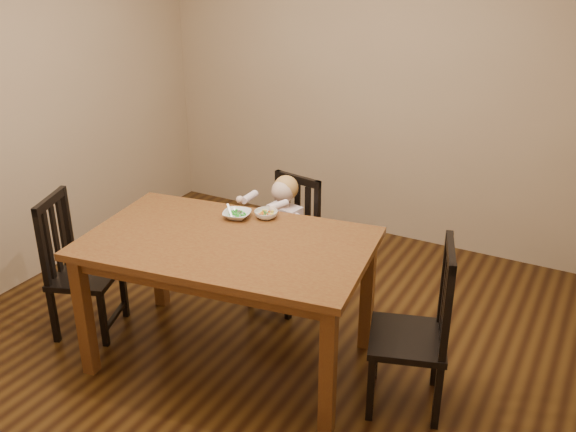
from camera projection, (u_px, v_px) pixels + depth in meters
The scene contains 9 objects.
room at pixel (252, 146), 3.75m from camera, with size 4.01×4.01×2.71m.
dining_table at pixel (228, 255), 3.81m from camera, with size 1.80×1.23×0.84m.
chair_child at pixel (287, 244), 4.60m from camera, with size 0.46×0.45×0.94m.
chair_left at pixel (78, 268), 4.24m from camera, with size 0.52×0.53×0.97m.
chair_right at pixel (418, 331), 3.53m from camera, with size 0.53×0.54×1.01m.
toddler at pixel (283, 229), 4.51m from camera, with size 0.30×0.38×0.52m, color silver, non-canonical shape.
bowl_peas at pixel (237, 215), 4.06m from camera, with size 0.17×0.17×0.04m, color silver.
bowl_veg at pixel (266, 214), 4.06m from camera, with size 0.15×0.15×0.05m, color silver.
fork at pixel (230, 212), 4.04m from camera, with size 0.10×0.10×0.05m.
Camera 1 is at (1.90, -3.06, 2.49)m, focal length 40.00 mm.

